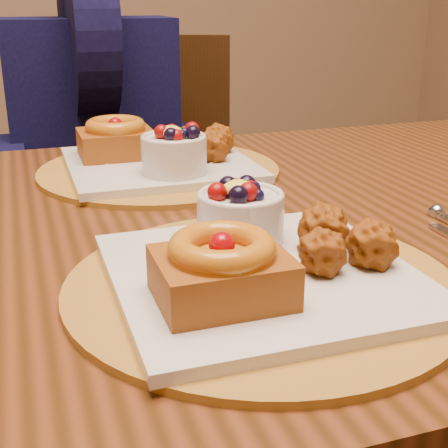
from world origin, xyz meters
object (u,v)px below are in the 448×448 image
Objects in this scene: chair_far at (147,189)px; place_setting_near at (258,262)px; dining_table at (199,271)px; place_setting_far at (157,157)px; diner at (92,96)px.

place_setting_near is at bearing -72.30° from chair_far.
dining_table is 4.21× the size of place_setting_far.
place_setting_far is at bearing 90.05° from place_setting_near.
chair_far is (0.12, 0.94, -0.17)m from dining_table.
place_setting_near is at bearing -65.35° from diner.
chair_far is 1.22× the size of diner.
diner reaches higher than place_setting_near.
place_setting_near is 0.50× the size of diner.
dining_table is 2.12× the size of diner.
place_setting_near is (-0.00, -0.21, 0.10)m from dining_table.
diner is at bearing 92.97° from dining_table.
place_setting_near is at bearing -90.79° from dining_table.
place_setting_near is 1.00× the size of place_setting_far.
chair_far is (0.12, 1.15, -0.27)m from place_setting_near.
place_setting_far is (-0.00, 0.43, 0.00)m from place_setting_near.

